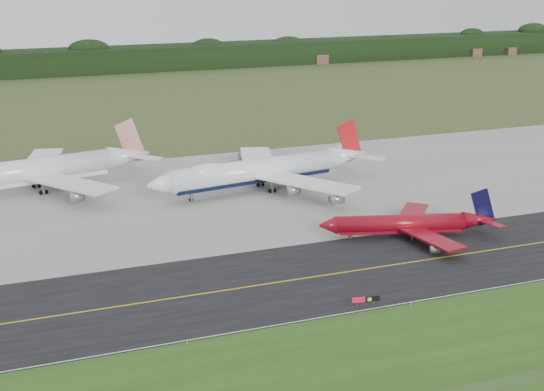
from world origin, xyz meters
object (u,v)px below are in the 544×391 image
at_px(jet_red_737, 410,224).
at_px(taxiway_sign, 366,299).
at_px(jet_star_tail, 37,171).
at_px(jet_ba_747, 261,170).

xyz_separation_m(jet_red_737, taxiway_sign, (-23.64, -26.60, -1.69)).
distance_m(jet_red_737, jet_star_tail, 92.84).
distance_m(jet_ba_747, jet_star_tail, 55.70).
xyz_separation_m(jet_ba_747, jet_star_tail, (-52.50, 18.59, -0.03)).
bearing_deg(jet_star_tail, taxiway_sign, -61.73).
relative_size(jet_red_737, jet_star_tail, 0.62).
bearing_deg(jet_star_tail, jet_red_737, -40.62).
height_order(jet_red_737, taxiway_sign, jet_red_737).
bearing_deg(taxiway_sign, jet_star_tail, 118.27).
height_order(jet_ba_747, taxiway_sign, jet_ba_747).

